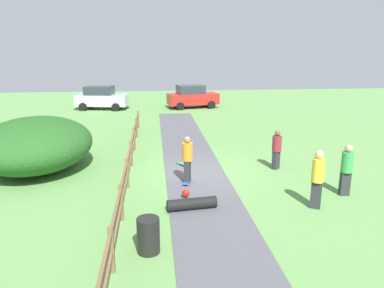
% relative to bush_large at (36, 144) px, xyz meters
% --- Properties ---
extents(ground_plane, '(60.00, 60.00, 0.00)m').
position_rel_bush_large_xyz_m(ground_plane, '(6.45, -1.24, -1.08)').
color(ground_plane, '#60934C').
extents(asphalt_path, '(2.40, 28.00, 0.02)m').
position_rel_bush_large_xyz_m(asphalt_path, '(6.45, -1.24, -1.07)').
color(asphalt_path, '#515156').
rests_on(asphalt_path, ground_plane).
extents(wooden_fence, '(0.12, 18.12, 1.10)m').
position_rel_bush_large_xyz_m(wooden_fence, '(3.85, -1.24, -0.41)').
color(wooden_fence, brown).
rests_on(wooden_fence, ground_plane).
extents(bush_large, '(4.51, 5.41, 2.16)m').
position_rel_bush_large_xyz_m(bush_large, '(0.00, 0.00, 0.00)').
color(bush_large, '#23561E').
rests_on(bush_large, ground_plane).
extents(trash_bin, '(0.56, 0.56, 0.90)m').
position_rel_bush_large_xyz_m(trash_bin, '(4.65, -6.91, -0.63)').
color(trash_bin, black).
rests_on(trash_bin, ground_plane).
extents(skater_riding, '(0.48, 0.82, 1.77)m').
position_rel_bush_large_xyz_m(skater_riding, '(6.04, -2.30, -0.07)').
color(skater_riding, '#265999').
rests_on(skater_riding, asphalt_path).
extents(skater_fallen, '(1.59, 1.30, 0.36)m').
position_rel_bush_large_xyz_m(skater_fallen, '(5.95, -4.53, -0.88)').
color(skater_fallen, black).
rests_on(skater_fallen, asphalt_path).
extents(skateboard_loose, '(0.62, 0.77, 0.08)m').
position_rel_bush_large_xyz_m(skateboard_loose, '(6.07, -0.26, -0.99)').
color(skateboard_loose, '#338C4C').
rests_on(skateboard_loose, asphalt_path).
extents(bystander_green, '(0.41, 0.41, 1.78)m').
position_rel_bush_large_xyz_m(bystander_green, '(11.27, -3.97, -0.09)').
color(bystander_green, '#2D2D33').
rests_on(bystander_green, ground_plane).
extents(bystander_maroon, '(0.53, 0.53, 1.64)m').
position_rel_bush_large_xyz_m(bystander_maroon, '(9.86, -0.99, -0.18)').
color(bystander_maroon, '#2D2D33').
rests_on(bystander_maroon, ground_plane).
extents(bystander_yellow, '(0.51, 0.51, 1.88)m').
position_rel_bush_large_xyz_m(bystander_yellow, '(9.84, -4.87, -0.03)').
color(bystander_yellow, '#2D2D33').
rests_on(bystander_yellow, ground_plane).
extents(parked_car_red, '(4.45, 2.61, 1.92)m').
position_rel_bush_large_xyz_m(parked_car_red, '(8.11, 15.53, -0.12)').
color(parked_car_red, red).
rests_on(parked_car_red, ground_plane).
extents(parked_car_silver, '(4.43, 2.54, 1.92)m').
position_rel_bush_large_xyz_m(parked_car_silver, '(0.59, 15.55, -0.12)').
color(parked_car_silver, '#B7B7BC').
rests_on(parked_car_silver, ground_plane).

